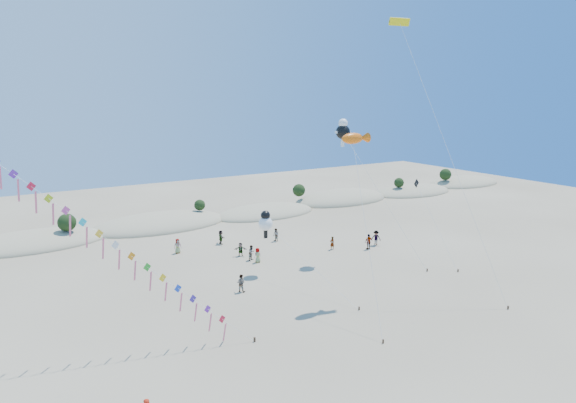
{
  "coord_description": "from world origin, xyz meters",
  "views": [
    {
      "loc": [
        -18.15,
        -19.81,
        17.48
      ],
      "look_at": [
        2.16,
        14.0,
        8.99
      ],
      "focal_mm": 30.0,
      "sensor_mm": 36.0,
      "label": 1
    }
  ],
  "objects": [
    {
      "name": "dark_kite",
      "position": [
        21.51,
        16.69,
        6.17
      ],
      "size": [
        1.33,
        7.34,
        8.63
      ],
      "color": "#3F2D1E",
      "rests_on": "ground"
    },
    {
      "name": "kite_train",
      "position": [
        -17.45,
        15.54,
        12.51
      ],
      "size": [
        26.44,
        12.25,
        24.14
      ],
      "color": "#3F2D1E",
      "rests_on": "ground"
    },
    {
      "name": "cartoon_kite_low",
      "position": [
        3.99,
        21.4,
        5.31
      ],
      "size": [
        3.18,
        12.78,
        6.49
      ],
      "color": "#3F2D1E",
      "rests_on": "ground"
    },
    {
      "name": "beachgoers",
      "position": [
        8.02,
        26.16,
        0.85
      ],
      "size": [
        22.66,
        16.05,
        1.84
      ],
      "color": "slate",
      "rests_on": "ground"
    },
    {
      "name": "ground",
      "position": [
        0.0,
        0.0,
        0.0
      ],
      "size": [
        160.0,
        160.0,
        0.0
      ],
      "primitive_type": "plane",
      "color": "#7F7158",
      "rests_on": "ground"
    },
    {
      "name": "dune_ridge",
      "position": [
        1.06,
        45.14,
        0.11
      ],
      "size": [
        145.3,
        11.49,
        5.57
      ],
      "color": "gray",
      "rests_on": "ground"
    },
    {
      "name": "cartoon_kite_high",
      "position": [
        13.85,
        21.91,
        14.07
      ],
      "size": [
        5.53,
        9.76,
        15.35
      ],
      "color": "#3F2D1E",
      "rests_on": "ground"
    },
    {
      "name": "parafoil_kite",
      "position": [
        13.71,
        13.42,
        23.34
      ],
      "size": [
        4.79,
        11.2,
        24.48
      ],
      "color": "#3F2D1E",
      "rests_on": "ground"
    },
    {
      "name": "fish_kite",
      "position": [
        8.07,
        12.62,
        14.09
      ],
      "size": [
        5.2,
        9.08,
        14.61
      ],
      "color": "#3F2D1E",
      "rests_on": "ground"
    }
  ]
}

